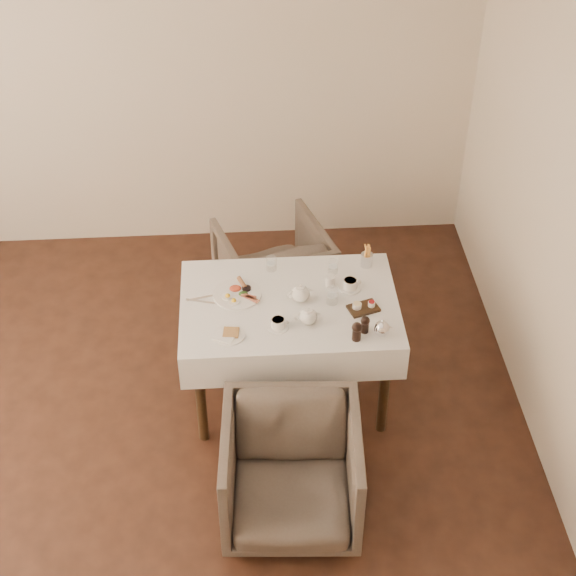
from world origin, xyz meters
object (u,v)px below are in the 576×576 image
at_px(armchair_near, 291,472).
at_px(armchair_far, 274,269).
at_px(table, 289,318).
at_px(teapot_centre, 300,292).
at_px(breakfast_plate, 238,293).

distance_m(armchair_near, armchair_far, 1.79).
xyz_separation_m(table, armchair_far, (-0.05, 0.88, -0.32)).
bearing_deg(teapot_centre, breakfast_plate, 155.97).
height_order(breakfast_plate, teapot_centre, teapot_centre).
relative_size(table, armchair_near, 1.71).
relative_size(armchair_near, breakfast_plate, 2.60).
height_order(armchair_near, armchair_far, armchair_near).
height_order(table, armchair_far, table).
bearing_deg(table, teapot_centre, 13.64).
bearing_deg(armchair_far, armchair_near, 71.85).
bearing_deg(breakfast_plate, armchair_near, -71.71).
xyz_separation_m(armchair_far, teapot_centre, (0.12, -0.86, 0.49)).
distance_m(table, teapot_centre, 0.19).
distance_m(table, breakfast_plate, 0.34).
height_order(armchair_far, teapot_centre, teapot_centre).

